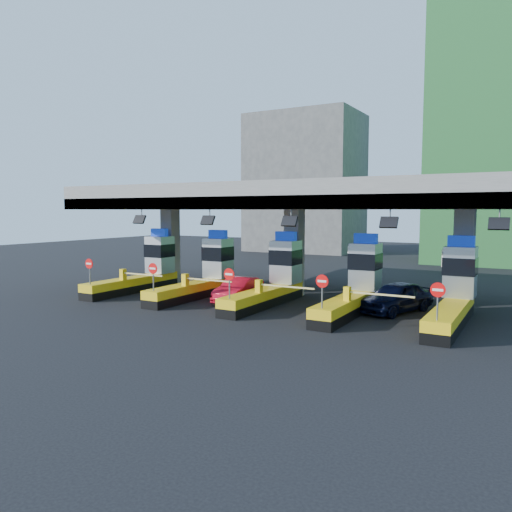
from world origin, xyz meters
The scene contains 10 objects.
ground centered at (0.00, 0.00, 0.00)m, with size 120.00×120.00×0.00m, color black.
toll_canopy centered at (0.00, 2.87, 6.13)m, with size 28.00×12.09×7.00m.
toll_lane_far_left centered at (-10.00, 0.28, 1.40)m, with size 4.43×8.00×4.16m.
toll_lane_left centered at (-5.00, 0.28, 1.40)m, with size 4.43×8.00×4.16m.
toll_lane_center centered at (0.00, 0.28, 1.40)m, with size 4.43×8.00×4.16m.
toll_lane_right centered at (5.00, 0.28, 1.40)m, with size 4.43×8.00×4.16m.
toll_lane_far_right centered at (10.00, 0.28, 1.40)m, with size 4.43×8.00×4.16m.
bg_building_concrete centered at (-14.00, 36.00, 9.00)m, with size 14.00×10.00×18.00m, color #4C4C49.
van centered at (6.95, 1.05, 0.82)m, with size 1.93×4.81×1.64m, color black.
red_car centered at (-2.04, -0.42, 0.72)m, with size 1.52×4.35×1.43m, color red.
Camera 1 is at (13.45, -25.54, 5.45)m, focal length 35.00 mm.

